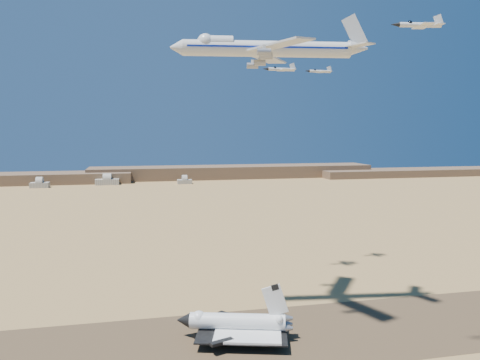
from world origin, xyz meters
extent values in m
plane|color=#A7824A|center=(0.00, 0.00, 0.00)|extent=(1200.00, 1200.00, 0.00)
cube|color=brown|center=(0.00, 0.00, 0.03)|extent=(600.00, 50.00, 0.06)
cube|color=brown|center=(120.00, 540.00, 9.00)|extent=(420.00, 60.00, 18.00)
cube|color=brown|center=(400.00, 510.00, 5.50)|extent=(300.00, 60.00, 11.00)
cube|color=#B0AC9C|center=(-140.00, 470.00, 3.25)|extent=(22.00, 14.00, 6.50)
cube|color=#B0AC9C|center=(-60.00, 485.00, 3.75)|extent=(30.00, 15.00, 7.50)
cube|color=#B0AC9C|center=(40.00, 475.00, 2.75)|extent=(19.00, 12.50, 5.50)
cylinder|color=silver|center=(10.43, 1.59, 5.90)|extent=(31.75, 13.90, 5.50)
cone|color=black|center=(-6.77, 6.48, 5.90)|extent=(5.68, 6.24, 5.23)
sphere|color=silver|center=(-1.85, 5.09, 6.68)|extent=(5.11, 5.11, 5.11)
cube|color=silver|center=(14.21, 0.51, 3.64)|extent=(27.25, 28.60, 0.88)
cube|color=black|center=(12.32, 1.05, 3.19)|extent=(34.81, 30.75, 0.49)
cube|color=silver|center=(22.71, -1.91, 13.56)|extent=(8.95, 3.16, 11.32)
cylinder|color=gray|center=(-1.85, 5.09, 1.57)|extent=(0.35, 0.35, 3.14)
cylinder|color=black|center=(-1.85, 5.09, 0.54)|extent=(1.16, 0.72, 1.08)
cylinder|color=gray|center=(14.75, -4.75, 1.57)|extent=(0.35, 0.35, 3.14)
cylinder|color=black|center=(14.75, -4.75, 0.54)|extent=(1.16, 0.72, 1.08)
cylinder|color=gray|center=(17.45, 4.70, 1.57)|extent=(0.35, 0.35, 3.14)
cylinder|color=black|center=(17.45, 4.70, 0.54)|extent=(1.16, 0.72, 1.08)
cylinder|color=silver|center=(25.49, 18.90, 98.71)|extent=(60.53, 13.16, 5.68)
cone|color=silver|center=(-6.62, 22.94, 98.71)|extent=(5.11, 6.18, 5.68)
sphere|color=silver|center=(3.50, 21.67, 100.75)|extent=(5.85, 5.85, 5.85)
cube|color=silver|center=(25.48, 4.60, 97.64)|extent=(16.92, 27.70, 0.62)
cube|color=silver|center=(29.03, 32.76, 97.64)|extent=(21.85, 26.34, 0.62)
cube|color=silver|center=(56.45, 9.20, 99.59)|extent=(8.28, 10.88, 0.44)
cube|color=silver|center=(57.89, 20.63, 99.59)|extent=(9.78, 10.72, 0.44)
cube|color=silver|center=(57.17, 14.92, 105.36)|extent=(10.11, 1.88, 12.68)
cylinder|color=gray|center=(22.74, 11.21, 94.98)|extent=(4.69, 2.84, 2.31)
cylinder|color=gray|center=(19.98, 3.51, 94.98)|extent=(4.69, 2.84, 2.31)
cylinder|color=gray|center=(24.73, 27.04, 94.98)|extent=(4.69, 2.84, 2.31)
cylinder|color=gray|center=(23.97, 35.18, 94.98)|extent=(4.69, 2.84, 2.31)
imported|color=#C83C0B|center=(17.26, -5.97, 0.95)|extent=(0.46, 0.67, 1.77)
imported|color=#C83C0B|center=(19.02, -6.76, 0.90)|extent=(0.67, 0.91, 1.67)
imported|color=#C83C0B|center=(16.25, -5.53, 0.98)|extent=(1.16, 1.16, 1.85)
cylinder|color=silver|center=(55.68, -27.97, 98.37)|extent=(11.72, 3.18, 1.36)
cone|color=black|center=(48.78, -26.87, 98.37)|extent=(2.69, 1.64, 1.26)
sphere|color=black|center=(52.80, -27.51, 98.85)|extent=(1.36, 1.36, 1.36)
cube|color=silver|center=(56.64, -28.13, 98.17)|extent=(4.58, 8.21, 0.24)
cube|color=silver|center=(60.47, -28.74, 98.37)|extent=(2.88, 5.13, 0.19)
cube|color=silver|center=(60.66, -28.77, 99.72)|extent=(2.94, 0.70, 3.28)
cylinder|color=silver|center=(45.35, 65.66, 98.01)|extent=(12.73, 1.90, 1.48)
cone|color=black|center=(37.74, 65.41, 98.01)|extent=(2.79, 1.46, 1.38)
sphere|color=black|center=(42.18, 65.55, 98.54)|extent=(1.48, 1.48, 1.48)
cube|color=silver|center=(46.41, 65.69, 97.80)|extent=(3.98, 8.58, 0.26)
cube|color=silver|center=(50.64, 65.83, 98.01)|extent=(2.50, 5.36, 0.21)
cube|color=silver|center=(50.85, 65.84, 99.49)|extent=(3.21, 0.37, 3.58)
cylinder|color=silver|center=(69.26, 77.45, 99.21)|extent=(11.26, 1.56, 1.31)
cone|color=black|center=(62.52, 77.30, 99.21)|extent=(2.46, 1.27, 1.22)
sphere|color=black|center=(66.45, 77.38, 99.67)|extent=(1.31, 1.31, 1.31)
cube|color=silver|center=(70.20, 77.47, 99.02)|extent=(3.44, 7.56, 0.23)
cube|color=silver|center=(73.94, 77.55, 99.21)|extent=(2.16, 4.73, 0.19)
cube|color=silver|center=(74.13, 77.55, 100.52)|extent=(2.84, 0.30, 3.17)
camera|label=1|loc=(-20.89, -145.96, 69.28)|focal=35.00mm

